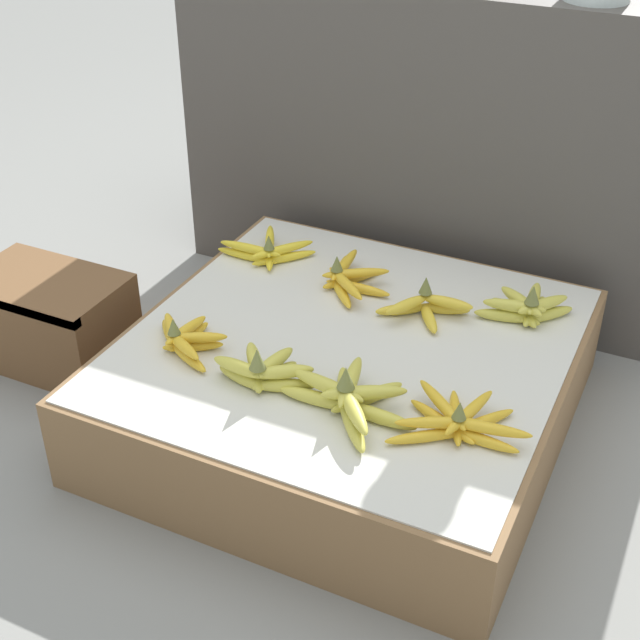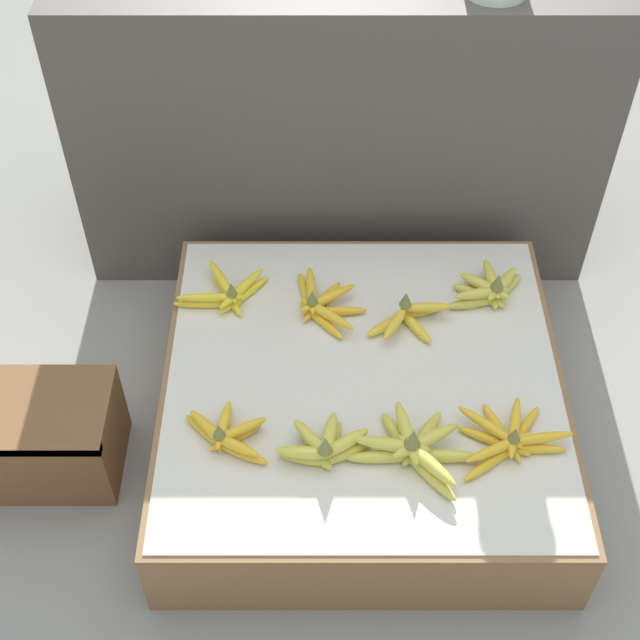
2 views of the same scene
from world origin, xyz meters
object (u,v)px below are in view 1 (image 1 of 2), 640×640
at_px(banana_bunch_front_midright, 350,398).
at_px(banana_bunch_middle_midright, 425,306).
at_px(wooden_crate, 50,320).
at_px(banana_bunch_middle_right, 527,308).
at_px(banana_bunch_middle_midleft, 348,278).
at_px(banana_bunch_front_left, 184,339).
at_px(banana_bunch_front_midleft, 263,371).
at_px(banana_bunch_front_right, 458,422).
at_px(banana_bunch_middle_left, 267,251).

bearing_deg(banana_bunch_front_midright, banana_bunch_middle_midright, 87.88).
height_order(wooden_crate, banana_bunch_middle_midright, banana_bunch_middle_midright).
bearing_deg(wooden_crate, banana_bunch_middle_right, 17.78).
bearing_deg(banana_bunch_middle_midleft, banana_bunch_front_left, -117.90).
height_order(banana_bunch_front_midright, banana_bunch_middle_midright, banana_bunch_front_midright).
xyz_separation_m(banana_bunch_front_midleft, banana_bunch_middle_right, (0.40, 0.46, -0.00)).
bearing_deg(banana_bunch_front_midleft, banana_bunch_front_right, 3.57).
relative_size(wooden_crate, banana_bunch_front_midleft, 1.74).
bearing_deg(banana_bunch_middle_right, wooden_crate, -162.22).
bearing_deg(banana_bunch_middle_midleft, banana_bunch_front_midright, -65.20).
bearing_deg(banana_bunch_front_midright, banana_bunch_middle_left, 133.02).
bearing_deg(banana_bunch_front_midright, banana_bunch_middle_midleft, 114.80).
relative_size(banana_bunch_front_left, banana_bunch_middle_midleft, 0.86).
relative_size(banana_bunch_front_midright, banana_bunch_middle_right, 1.38).
bearing_deg(banana_bunch_front_midleft, banana_bunch_middle_midleft, 90.78).
distance_m(banana_bunch_front_midright, banana_bunch_middle_midright, 0.38).
bearing_deg(banana_bunch_front_right, wooden_crate, 174.76).
bearing_deg(banana_bunch_front_right, banana_bunch_middle_midleft, 135.37).
height_order(banana_bunch_front_midright, banana_bunch_middle_left, banana_bunch_front_midright).
xyz_separation_m(banana_bunch_middle_left, banana_bunch_middle_right, (0.64, 0.01, 0.00)).
height_order(banana_bunch_front_left, banana_bunch_middle_left, banana_bunch_front_left).
xyz_separation_m(banana_bunch_front_midright, banana_bunch_middle_right, (0.22, 0.47, -0.00)).
relative_size(wooden_crate, banana_bunch_middle_midright, 1.78).
height_order(banana_bunch_front_midright, banana_bunch_middle_right, banana_bunch_front_midright).
xyz_separation_m(banana_bunch_front_midright, banana_bunch_middle_midleft, (-0.19, 0.42, -0.01)).
distance_m(wooden_crate, banana_bunch_front_midright, 0.87).
bearing_deg(wooden_crate, banana_bunch_front_left, -10.73).
distance_m(banana_bunch_front_right, banana_bunch_middle_right, 0.44).
bearing_deg(banana_bunch_front_right, banana_bunch_front_midleft, -176.43).
xyz_separation_m(wooden_crate, banana_bunch_middle_midleft, (0.65, 0.30, 0.13)).
relative_size(banana_bunch_front_left, banana_bunch_front_midright, 0.69).
height_order(banana_bunch_front_right, banana_bunch_middle_right, banana_bunch_middle_right).
xyz_separation_m(banana_bunch_front_left, banana_bunch_middle_right, (0.61, 0.43, 0.00)).
bearing_deg(banana_bunch_front_left, banana_bunch_middle_right, 34.87).
bearing_deg(banana_bunch_middle_midleft, banana_bunch_middle_left, 171.21).
height_order(banana_bunch_front_left, banana_bunch_front_midright, banana_bunch_front_midright).
xyz_separation_m(banana_bunch_middle_midleft, banana_bunch_middle_right, (0.41, 0.05, 0.00)).
distance_m(banana_bunch_front_right, banana_bunch_middle_left, 0.76).
bearing_deg(banana_bunch_middle_left, banana_bunch_front_right, -34.23).
xyz_separation_m(banana_bunch_front_midright, banana_bunch_middle_midright, (0.01, 0.38, -0.00)).
bearing_deg(banana_bunch_front_left, banana_bunch_front_midright, -5.71).
bearing_deg(banana_bunch_middle_midleft, banana_bunch_front_right, -44.63).
bearing_deg(banana_bunch_front_midright, banana_bunch_front_right, 8.12).
height_order(banana_bunch_front_midright, banana_bunch_front_right, banana_bunch_front_midright).
bearing_deg(banana_bunch_front_right, banana_bunch_middle_right, 88.24).
height_order(banana_bunch_front_left, banana_bunch_middle_right, banana_bunch_middle_right).
bearing_deg(banana_bunch_middle_midleft, banana_bunch_middle_right, 6.31).
height_order(wooden_crate, banana_bunch_front_midleft, banana_bunch_front_midleft).
bearing_deg(banana_bunch_middle_midright, wooden_crate, -163.78).
xyz_separation_m(wooden_crate, banana_bunch_front_midleft, (0.66, -0.12, 0.13)).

